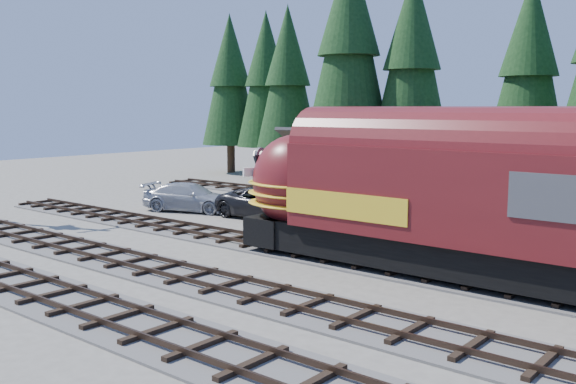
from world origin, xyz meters
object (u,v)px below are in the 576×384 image
Objects in this scene: depot at (418,176)px; pickup_truck_a at (270,203)px; caboose at (366,167)px; locomotive at (426,202)px; pickup_truck_b at (190,197)px.

depot is 8.96m from pickup_truck_a.
depot is 1.97× the size of pickup_truck_a.
caboose is 8.68m from pickup_truck_a.
depot is 10.83m from caboose.
locomotive is 13.78m from pickup_truck_a.
pickup_truck_a is (-12.50, 5.50, -1.86)m from locomotive.
pickup_truck_a is 5.70m from pickup_truck_b.
depot is at bearing 120.58° from locomotive.
pickup_truck_b is at bearing 166.06° from locomotive.
locomotive is at bearing -113.13° from pickup_truck_a.
caboose is (-11.63, 14.00, -0.34)m from locomotive.
locomotive is 2.71× the size of pickup_truck_a.
pickup_truck_a reaches higher than pickup_truck_b.
depot is 1.37× the size of caboose.
locomotive is at bearing -125.04° from pickup_truck_b.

